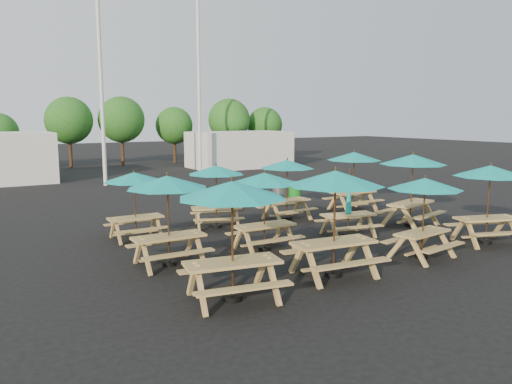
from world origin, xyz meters
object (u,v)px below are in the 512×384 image
picnic_unit_4 (265,183)px  picnic_unit_9 (490,176)px  picnic_unit_1 (168,187)px  waste_bin_4 (295,192)px  picnic_unit_0 (232,197)px  picnic_unit_7 (348,209)px  picnic_unit_10 (413,164)px  picnic_unit_3 (335,184)px  picnic_unit_5 (216,174)px  waste_bin_2 (279,193)px  picnic_unit_8 (287,168)px  waste_bin_1 (238,196)px  waste_bin_3 (295,192)px  waste_bin_0 (229,197)px  picnic_unit_6 (425,188)px  picnic_unit_2 (134,181)px  picnic_unit_11 (354,160)px

picnic_unit_4 → picnic_unit_9: picnic_unit_9 is taller
picnic_unit_1 → picnic_unit_9: 9.12m
waste_bin_4 → picnic_unit_0: bearing=-131.2°
picnic_unit_7 → picnic_unit_10: (2.78, 0.03, 1.25)m
picnic_unit_3 → picnic_unit_5: 5.99m
picnic_unit_1 → waste_bin_2: picnic_unit_1 is taller
picnic_unit_9 → waste_bin_4: size_ratio=3.02×
picnic_unit_7 → picnic_unit_4: bearing=-167.6°
picnic_unit_1 → picnic_unit_8: 6.47m
picnic_unit_5 → picnic_unit_9: 8.28m
picnic_unit_1 → picnic_unit_0: bearing=-85.4°
picnic_unit_10 → waste_bin_4: 6.27m
waste_bin_1 → waste_bin_3: (2.62, -0.28, 0.00)m
waste_bin_0 → picnic_unit_9: bearing=-68.0°
picnic_unit_6 → waste_bin_2: (1.37, 8.85, -1.41)m
picnic_unit_0 → picnic_unit_10: bearing=29.3°
picnic_unit_3 → picnic_unit_2: bearing=121.9°
picnic_unit_2 → picnic_unit_4: picnic_unit_4 is taller
waste_bin_0 → waste_bin_1: bearing=-20.0°
picnic_unit_8 → picnic_unit_11: size_ratio=0.93×
picnic_unit_6 → picnic_unit_9: bearing=-6.4°
waste_bin_0 → picnic_unit_8: bearing=-79.4°
picnic_unit_6 → waste_bin_4: picnic_unit_6 is taller
picnic_unit_0 → picnic_unit_1: 2.94m
picnic_unit_7 → waste_bin_4: picnic_unit_7 is taller
picnic_unit_4 → waste_bin_2: 7.70m
picnic_unit_6 → picnic_unit_8: size_ratio=0.99×
picnic_unit_10 → waste_bin_1: size_ratio=3.09×
picnic_unit_3 → picnic_unit_8: size_ratio=1.14×
picnic_unit_8 → picnic_unit_9: picnic_unit_9 is taller
picnic_unit_9 → picnic_unit_1: bearing=-178.7°
picnic_unit_7 → picnic_unit_11: picnic_unit_11 is taller
picnic_unit_1 → waste_bin_3: size_ratio=2.63×
picnic_unit_2 → waste_bin_3: 8.54m
picnic_unit_0 → picnic_unit_11: picnic_unit_0 is taller
picnic_unit_8 → picnic_unit_4: bearing=-135.9°
picnic_unit_3 → waste_bin_0: picnic_unit_3 is taller
waste_bin_3 → waste_bin_0: bearing=172.1°
picnic_unit_3 → picnic_unit_7: 4.25m
picnic_unit_5 → picnic_unit_9: bearing=-26.8°
picnic_unit_1 → waste_bin_3: bearing=37.1°
picnic_unit_8 → waste_bin_1: 3.48m
picnic_unit_7 → picnic_unit_8: bearing=104.8°
picnic_unit_2 → picnic_unit_6: bearing=-45.4°
picnic_unit_3 → picnic_unit_5: (-0.04, 5.98, -0.34)m
picnic_unit_7 → picnic_unit_8: picnic_unit_8 is taller
picnic_unit_4 → picnic_unit_7: bearing=1.9°
picnic_unit_3 → picnic_unit_1: bearing=143.0°
waste_bin_2 → picnic_unit_10: bearing=-77.1°
picnic_unit_3 → picnic_unit_6: (2.95, -0.01, -0.31)m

